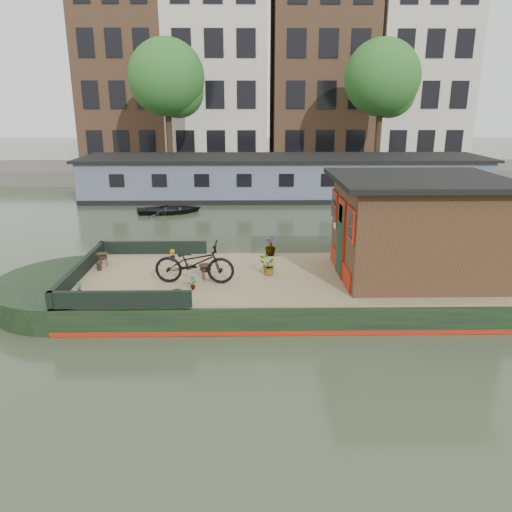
{
  "coord_description": "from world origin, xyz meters",
  "views": [
    {
      "loc": [
        -1.82,
        -11.57,
        4.74
      ],
      "look_at": [
        -1.62,
        0.5,
        1.0
      ],
      "focal_mm": 35.0,
      "sensor_mm": 36.0,
      "label": 1
    }
  ],
  "objects_px": {
    "bicycle": "(194,263)",
    "dinghy": "(169,206)",
    "potted_plant_a": "(193,282)",
    "brazier_front": "(206,272)",
    "cabin": "(415,227)",
    "brazier_rear": "(103,260)"
  },
  "relations": [
    {
      "from": "cabin",
      "to": "brazier_front",
      "type": "bearing_deg",
      "value": -177.1
    },
    {
      "from": "potted_plant_a",
      "to": "brazier_front",
      "type": "bearing_deg",
      "value": 70.35
    },
    {
      "from": "brazier_front",
      "to": "brazier_rear",
      "type": "bearing_deg",
      "value": 159.08
    },
    {
      "from": "brazier_front",
      "to": "dinghy",
      "type": "height_order",
      "value": "brazier_front"
    },
    {
      "from": "bicycle",
      "to": "brazier_front",
      "type": "distance_m",
      "value": 0.44
    },
    {
      "from": "cabin",
      "to": "brazier_front",
      "type": "xyz_separation_m",
      "value": [
        -5.03,
        -0.25,
        -1.04
      ]
    },
    {
      "from": "potted_plant_a",
      "to": "brazier_rear",
      "type": "bearing_deg",
      "value": 145.52
    },
    {
      "from": "bicycle",
      "to": "potted_plant_a",
      "type": "height_order",
      "value": "bicycle"
    },
    {
      "from": "brazier_rear",
      "to": "brazier_front",
      "type": "bearing_deg",
      "value": -20.92
    },
    {
      "from": "brazier_rear",
      "to": "dinghy",
      "type": "xyz_separation_m",
      "value": [
        0.27,
        9.52,
        -0.53
      ]
    },
    {
      "from": "potted_plant_a",
      "to": "brazier_front",
      "type": "xyz_separation_m",
      "value": [
        0.24,
        0.67,
        0.01
      ]
    },
    {
      "from": "potted_plant_a",
      "to": "dinghy",
      "type": "xyz_separation_m",
      "value": [
        -2.24,
        11.25,
        -0.53
      ]
    },
    {
      "from": "cabin",
      "to": "potted_plant_a",
      "type": "distance_m",
      "value": 5.46
    },
    {
      "from": "bicycle",
      "to": "dinghy",
      "type": "relative_size",
      "value": 0.66
    },
    {
      "from": "cabin",
      "to": "dinghy",
      "type": "bearing_deg",
      "value": 126.05
    },
    {
      "from": "brazier_rear",
      "to": "dinghy",
      "type": "bearing_deg",
      "value": 88.36
    },
    {
      "from": "dinghy",
      "to": "potted_plant_a",
      "type": "bearing_deg",
      "value": 179.92
    },
    {
      "from": "brazier_front",
      "to": "brazier_rear",
      "type": "xyz_separation_m",
      "value": [
        -2.75,
        1.05,
        -0.01
      ]
    },
    {
      "from": "cabin",
      "to": "brazier_front",
      "type": "relative_size",
      "value": 10.87
    },
    {
      "from": "bicycle",
      "to": "potted_plant_a",
      "type": "relative_size",
      "value": 5.42
    },
    {
      "from": "brazier_front",
      "to": "dinghy",
      "type": "xyz_separation_m",
      "value": [
        -2.48,
        10.58,
        -0.54
      ]
    },
    {
      "from": "brazier_front",
      "to": "dinghy",
      "type": "relative_size",
      "value": 0.13
    }
  ]
}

